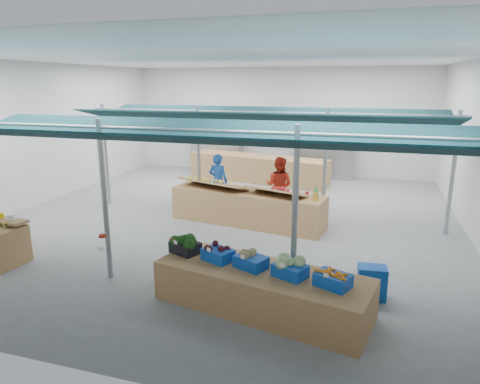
{
  "coord_description": "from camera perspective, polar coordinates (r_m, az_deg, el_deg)",
  "views": [
    {
      "loc": [
        3.56,
        -10.47,
        3.61
      ],
      "look_at": [
        0.86,
        -1.6,
        1.23
      ],
      "focal_mm": 32.0,
      "sensor_mm": 36.0,
      "label": 1
    }
  ],
  "objects": [
    {
      "name": "pole_grid",
      "position": [
        9.33,
        -0.89,
        3.31
      ],
      "size": [
        10.0,
        4.6,
        3.0
      ],
      "color": "gray",
      "rests_on": "floor"
    },
    {
      "name": "fruit_counter",
      "position": [
        11.18,
        0.98,
        -2.07
      ],
      "size": [
        4.17,
        1.59,
        0.87
      ],
      "primitive_type": "cube",
      "rotation": [
        0.0,
        0.0,
        -0.16
      ],
      "color": "olive",
      "rests_on": "floor"
    },
    {
      "name": "vendor_right",
      "position": [
        11.98,
        5.2,
        0.86
      ],
      "size": [
        0.88,
        0.73,
        1.63
      ],
      "primitive_type": "imported",
      "rotation": [
        0.0,
        0.0,
        2.98
      ],
      "color": "#AB2515",
      "rests_on": "floor"
    },
    {
      "name": "pole_ribbon",
      "position": [
        7.61,
        -17.91,
        -5.75
      ],
      "size": [
        0.12,
        0.12,
        0.28
      ],
      "color": "#A91D0B",
      "rests_on": "pole_grid"
    },
    {
      "name": "back_shelving_right",
      "position": [
        16.75,
        11.46,
        5.17
      ],
      "size": [
        2.0,
        0.5,
        2.0
      ],
      "primitive_type": "cube",
      "color": "#B23F33",
      "rests_on": "floor"
    },
    {
      "name": "sparrow",
      "position": [
        7.62,
        -8.85,
        -6.38
      ],
      "size": [
        0.12,
        0.09,
        0.11
      ],
      "rotation": [
        0.0,
        0.0,
        -0.41
      ],
      "color": "brown",
      "rests_on": "crate_broccoli"
    },
    {
      "name": "veg_counter",
      "position": [
        7.14,
        2.88,
        -12.84
      ],
      "size": [
        3.66,
        1.86,
        0.68
      ],
      "primitive_type": "cube",
      "rotation": [
        0.0,
        0.0,
        -0.21
      ],
      "color": "olive",
      "rests_on": "floor"
    },
    {
      "name": "crate_broccoli",
      "position": [
        7.65,
        -7.34,
        -6.94
      ],
      "size": [
        0.6,
        0.52,
        0.35
      ],
      "rotation": [
        0.0,
        0.0,
        -0.41
      ],
      "color": "black",
      "rests_on": "veg_counter"
    },
    {
      "name": "pineapple",
      "position": [
        10.31,
        10.06,
        -0.16
      ],
      "size": [
        0.14,
        0.14,
        0.39
      ],
      "rotation": [
        0.0,
        0.0,
        -0.31
      ],
      "color": "#8C6019",
      "rests_on": "fruit_counter"
    },
    {
      "name": "crate_stack",
      "position": [
        7.81,
        17.14,
        -11.44
      ],
      "size": [
        0.51,
        0.38,
        0.58
      ],
      "primitive_type": "cube",
      "rotation": [
        0.0,
        0.0,
        0.1
      ],
      "color": "#1047B2",
      "rests_on": "floor"
    },
    {
      "name": "apple_heap_yellow",
      "position": [
        11.38,
        -3.64,
        1.32
      ],
      "size": [
        2.02,
        1.25,
        0.27
      ],
      "rotation": [
        0.0,
        0.0,
        -0.31
      ],
      "color": "#997247",
      "rests_on": "fruit_counter"
    },
    {
      "name": "far_counter",
      "position": [
        16.03,
        2.34,
        3.15
      ],
      "size": [
        5.44,
        2.17,
        0.96
      ],
      "primitive_type": "cube",
      "rotation": [
        0.0,
        0.0,
        -0.21
      ],
      "color": "olive",
      "rests_on": "floor"
    },
    {
      "name": "crate_beets",
      "position": [
        7.31,
        -2.96,
        -8.11
      ],
      "size": [
        0.6,
        0.52,
        0.29
      ],
      "rotation": [
        0.0,
        0.0,
        -0.41
      ],
      "color": "#1047B2",
      "rests_on": "veg_counter"
    },
    {
      "name": "crate_celeriac",
      "position": [
        7.02,
        1.49,
        -8.98
      ],
      "size": [
        0.6,
        0.52,
        0.31
      ],
      "rotation": [
        0.0,
        0.0,
        -0.41
      ],
      "color": "#1047B2",
      "rests_on": "veg_counter"
    },
    {
      "name": "crate_carrots",
      "position": [
        6.58,
        12.29,
        -11.32
      ],
      "size": [
        0.6,
        0.52,
        0.29
      ],
      "rotation": [
        0.0,
        0.0,
        -0.41
      ],
      "color": "#1047B2",
      "rests_on": "veg_counter"
    },
    {
      "name": "awnings",
      "position": [
        9.2,
        -0.91,
        9.24
      ],
      "size": [
        9.5,
        7.08,
        0.3
      ],
      "color": "black",
      "rests_on": "pole_grid"
    },
    {
      "name": "hall",
      "position": [
        12.46,
        0.32,
        9.98
      ],
      "size": [
        13.0,
        13.0,
        13.0
      ],
      "color": "silver",
      "rests_on": "ground"
    },
    {
      "name": "apple_heap_red",
      "position": [
        10.63,
        4.79,
        0.36
      ],
      "size": [
        1.64,
        1.13,
        0.27
      ],
      "rotation": [
        0.0,
        0.0,
        -0.31
      ],
      "color": "#997247",
      "rests_on": "fruit_counter"
    },
    {
      "name": "back_shelving_left",
      "position": [
        17.74,
        -3.22,
        5.94
      ],
      "size": [
        2.0,
        0.5,
        2.0
      ],
      "primitive_type": "cube",
      "color": "#B23F33",
      "rests_on": "floor"
    },
    {
      "name": "floor",
      "position": [
        11.63,
        -1.73,
        -3.67
      ],
      "size": [
        13.0,
        13.0,
        0.0
      ],
      "primitive_type": "plane",
      "color": "slate",
      "rests_on": "ground"
    },
    {
      "name": "vendor_left",
      "position": [
        12.46,
        -2.93,
        1.43
      ],
      "size": [
        0.65,
        0.48,
        1.63
      ],
      "primitive_type": "imported",
      "rotation": [
        0.0,
        0.0,
        2.98
      ],
      "color": "#174798",
      "rests_on": "floor"
    },
    {
      "name": "crate_cabbage",
      "position": [
        6.75,
        6.7,
        -9.92
      ],
      "size": [
        0.6,
        0.52,
        0.35
      ],
      "rotation": [
        0.0,
        0.0,
        -0.41
      ],
      "color": "#1047B2",
      "rests_on": "veg_counter"
    }
  ]
}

